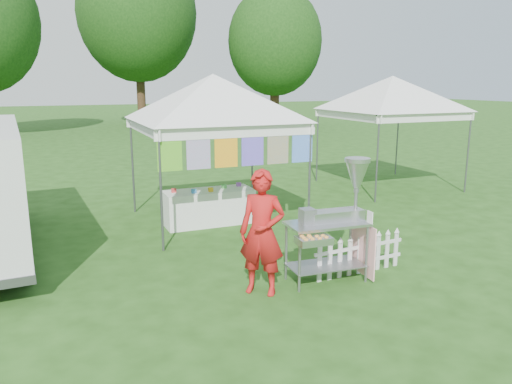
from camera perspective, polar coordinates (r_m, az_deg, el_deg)
name	(u,v)px	position (r m, az deg, el deg)	size (l,w,h in m)	color
ground	(292,281)	(7.41, 4.09, -10.16)	(120.00, 120.00, 0.00)	#214614
canopy_main	(213,74)	(10.07, -4.94, 13.24)	(4.24, 4.24, 3.45)	#59595E
canopy_right	(393,76)	(14.05, 15.36, 12.65)	(4.24, 4.24, 3.45)	#59595E
tree_mid	(137,13)	(34.89, -13.43, 19.25)	(7.60, 7.60, 11.52)	#341D12
tree_right	(275,42)	(31.09, 2.19, 16.80)	(5.60, 5.60, 8.42)	#341D12
donut_cart	(340,210)	(7.24, 9.53, -2.08)	(1.33, 0.83, 1.78)	gray
vendor	(262,233)	(6.74, 0.69, -4.67)	(0.63, 0.41, 1.72)	red
picket_fence	(359,256)	(7.74, 11.73, -7.12)	(1.62, 0.14, 0.56)	silver
display_table	(209,207)	(10.22, -5.40, -1.71)	(1.80, 0.70, 0.70)	white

